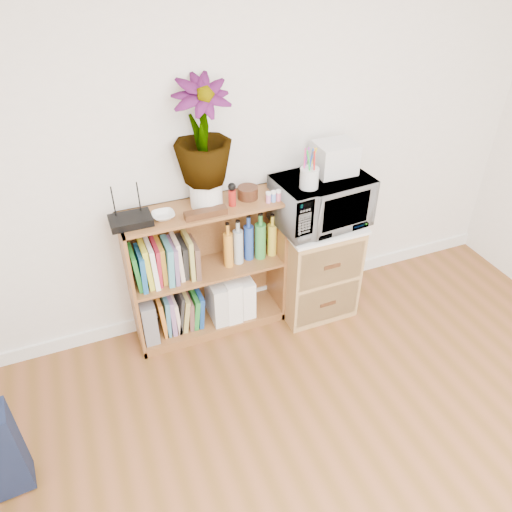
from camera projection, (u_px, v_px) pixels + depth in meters
skirting_board at (250, 295)px, 3.69m from camera, size 4.00×0.02×0.10m
bookshelf at (207, 271)px, 3.23m from camera, size 1.00×0.30×0.95m
wicker_unit at (314, 267)px, 3.47m from camera, size 0.50×0.45×0.70m
microwave at (321, 201)px, 3.16m from camera, size 0.61×0.44×0.32m
pen_cup at (309, 178)px, 2.93m from camera, size 0.11×0.11×0.12m
small_appliance at (335, 158)px, 3.07m from camera, size 0.25×0.21×0.19m
router at (131, 220)px, 2.80m from camera, size 0.23×0.16×0.04m
white_bowl at (163, 216)px, 2.85m from camera, size 0.13×0.13×0.03m
plant_pot at (206, 193)px, 2.93m from camera, size 0.19×0.19×0.16m
potted_plant at (202, 132)px, 2.71m from camera, size 0.33×0.33×0.59m
trinket_box at (206, 213)px, 2.86m from camera, size 0.25×0.06×0.04m
kokeshi_doll at (232, 198)px, 2.94m from camera, size 0.04×0.04×0.10m
wooden_bowl at (248, 193)px, 3.03m from camera, size 0.12×0.12×0.07m
paint_jars at (273, 197)px, 2.99m from camera, size 0.11×0.04×0.06m
file_box at (147, 316)px, 3.25m from camera, size 0.09×0.25×0.31m
magazine_holder_left at (216, 300)px, 3.39m from camera, size 0.10×0.24×0.31m
magazine_holder_mid at (230, 295)px, 3.41m from camera, size 0.10×0.26×0.32m
magazine_holder_right at (244, 293)px, 3.45m from camera, size 0.09×0.24×0.29m
cookbooks at (164, 261)px, 3.06m from camera, size 0.40×0.20×0.29m
liquor_bottles at (249, 238)px, 3.21m from camera, size 0.37×0.07×0.32m
lower_books at (179, 311)px, 3.33m from camera, size 0.30×0.19×0.29m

